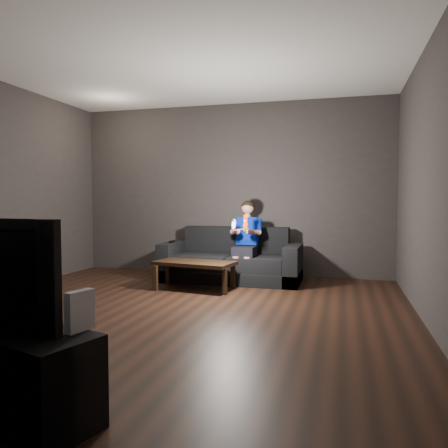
% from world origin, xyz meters
% --- Properties ---
extents(floor, '(5.00, 5.00, 0.00)m').
position_xyz_m(floor, '(0.00, 0.00, 0.00)').
color(floor, black).
rests_on(floor, ground).
extents(back_wall, '(5.00, 0.04, 2.70)m').
position_xyz_m(back_wall, '(0.00, 2.50, 1.35)').
color(back_wall, '#36312F').
rests_on(back_wall, ground).
extents(right_wall, '(0.04, 5.00, 2.70)m').
position_xyz_m(right_wall, '(2.50, 0.00, 1.35)').
color(right_wall, '#36312F').
rests_on(right_wall, ground).
extents(ceiling, '(5.00, 5.00, 0.02)m').
position_xyz_m(ceiling, '(0.00, 0.00, 2.70)').
color(ceiling, white).
rests_on(ceiling, back_wall).
extents(sofa, '(2.01, 0.87, 0.77)m').
position_xyz_m(sofa, '(0.17, 1.89, 0.25)').
color(sofa, black).
rests_on(sofa, floor).
extents(child, '(0.45, 0.55, 1.11)m').
position_xyz_m(child, '(0.40, 1.85, 0.68)').
color(child, black).
rests_on(child, sofa).
extents(wii_remote_red, '(0.06, 0.08, 0.19)m').
position_xyz_m(wii_remote_red, '(0.48, 1.42, 0.89)').
color(wii_remote_red, '#DB3100').
rests_on(wii_remote_red, child).
extents(nunchuk_white, '(0.07, 0.10, 0.16)m').
position_xyz_m(nunchuk_white, '(0.32, 1.42, 0.85)').
color(nunchuk_white, white).
rests_on(nunchuk_white, child).
extents(wii_remote_black, '(0.05, 0.16, 0.03)m').
position_xyz_m(wii_remote_black, '(-0.73, 1.82, 0.56)').
color(wii_remote_black, black).
rests_on(wii_remote_black, sofa).
extents(coffee_table, '(1.10, 0.67, 0.38)m').
position_xyz_m(coffee_table, '(-0.14, 1.15, 0.32)').
color(coffee_table, black).
rests_on(coffee_table, floor).
extents(wii_console, '(0.09, 0.17, 0.21)m').
position_xyz_m(wii_console, '(0.40, -2.27, 0.60)').
color(wii_console, white).
rests_on(wii_console, media_console).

